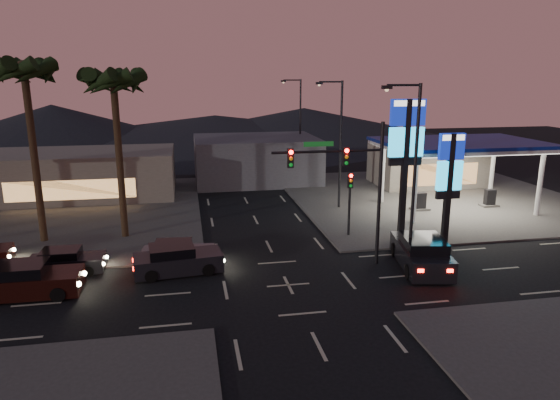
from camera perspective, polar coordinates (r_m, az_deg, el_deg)
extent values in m
plane|color=black|center=(25.76, 0.95, -9.70)|extent=(140.00, 140.00, 0.00)
cube|color=#47443F|center=(45.45, 16.86, 0.33)|extent=(24.00, 24.00, 0.12)
cube|color=#47443F|center=(41.95, -25.82, -1.61)|extent=(24.00, 24.00, 0.12)
cylinder|color=silver|center=(36.61, 15.15, 1.15)|extent=(0.36, 0.36, 5.00)
cylinder|color=silver|center=(41.90, 27.58, 1.62)|extent=(0.36, 0.36, 5.00)
cylinder|color=silver|center=(41.97, 11.64, 2.96)|extent=(0.36, 0.36, 5.00)
cylinder|color=silver|center=(46.66, 23.11, 3.22)|extent=(0.36, 0.36, 5.00)
cube|color=silver|center=(41.10, 19.92, 6.00)|extent=(12.00, 8.00, 0.50)
cube|color=white|center=(41.14, 19.88, 5.58)|extent=(11.60, 7.60, 0.06)
cube|color=navy|center=(41.08, 19.93, 6.20)|extent=(12.20, 8.20, 0.25)
cube|color=black|center=(40.48, 15.73, -0.15)|extent=(0.80, 0.50, 1.40)
cube|color=black|center=(43.45, 22.85, 0.21)|extent=(0.80, 0.50, 1.40)
cube|color=#726B5B|center=(50.32, 16.46, 3.91)|extent=(10.00, 6.00, 4.00)
cube|color=black|center=(32.06, 14.02, 3.08)|extent=(0.35, 0.35, 9.00)
cube|color=navy|center=(31.59, 14.42, 9.68)|extent=(2.20, 0.30, 1.60)
cube|color=white|center=(31.56, 14.48, 10.67)|extent=(1.98, 0.32, 0.35)
cube|color=#19B2EF|center=(31.77, 14.22, 6.45)|extent=(2.20, 0.30, 1.80)
cube|color=black|center=(31.94, 14.10, 4.31)|extent=(2.09, 0.28, 0.50)
cube|color=black|center=(32.51, 18.66, 1.10)|extent=(0.35, 0.35, 7.00)
cube|color=navy|center=(32.05, 19.03, 5.81)|extent=(1.60, 0.30, 1.60)
cube|color=white|center=(31.98, 19.11, 6.79)|extent=(1.44, 0.32, 0.35)
cube|color=#19B2EF|center=(32.33, 18.78, 2.66)|extent=(1.60, 0.30, 1.80)
cube|color=black|center=(32.58, 18.61, 0.59)|extent=(1.52, 0.28, 0.50)
cylinder|color=black|center=(27.85, 11.30, 0.55)|extent=(0.20, 0.20, 8.00)
cylinder|color=black|center=(26.40, 5.48, 5.55)|extent=(6.00, 0.14, 0.14)
cube|color=#0C3F14|center=(26.21, 4.44, 6.40)|extent=(1.60, 0.05, 0.25)
cube|color=black|center=(26.74, 7.53, 4.96)|extent=(0.32, 0.25, 1.00)
sphere|color=#FF0C07|center=(26.55, 7.65, 5.61)|extent=(0.22, 0.22, 0.22)
sphere|color=orange|center=(26.60, 7.63, 4.90)|extent=(0.20, 0.20, 0.20)
sphere|color=#0CB226|center=(26.66, 7.61, 4.20)|extent=(0.20, 0.20, 0.20)
cube|color=black|center=(25.97, 1.20, 4.80)|extent=(0.32, 0.25, 1.00)
sphere|color=#FF0C07|center=(25.77, 1.27, 5.47)|extent=(0.22, 0.22, 0.22)
sphere|color=orange|center=(25.83, 1.27, 4.75)|extent=(0.20, 0.20, 0.20)
sphere|color=#0CB226|center=(25.88, 1.27, 4.03)|extent=(0.20, 0.20, 0.20)
cylinder|color=black|center=(32.88, 7.92, -0.83)|extent=(0.16, 0.16, 4.00)
cube|color=black|center=(32.46, 8.03, 2.24)|extent=(0.32, 0.25, 1.00)
sphere|color=#FF0C07|center=(32.26, 8.13, 2.76)|extent=(0.22, 0.22, 0.22)
sphere|color=orange|center=(32.33, 8.11, 2.18)|extent=(0.20, 0.20, 0.20)
sphere|color=#0CB226|center=(32.39, 8.09, 1.61)|extent=(0.20, 0.20, 0.20)
cylinder|color=black|center=(27.34, 15.10, 2.23)|extent=(0.18, 0.18, 10.00)
cylinder|color=black|center=(26.43, 13.98, 12.63)|extent=(1.80, 0.12, 0.12)
cube|color=black|center=(26.07, 12.12, 12.49)|extent=(0.50, 0.25, 0.18)
sphere|color=#FFCC8C|center=(26.08, 12.11, 12.23)|extent=(0.20, 0.20, 0.20)
cylinder|color=black|center=(39.28, 6.93, 6.10)|extent=(0.18, 0.18, 10.00)
cylinder|color=black|center=(38.65, 5.84, 13.29)|extent=(1.80, 0.12, 0.12)
cube|color=black|center=(38.41, 4.51, 13.17)|extent=(0.50, 0.25, 0.18)
sphere|color=#FFCC8C|center=(38.41, 4.51, 12.99)|extent=(0.20, 0.20, 0.20)
cylinder|color=black|center=(52.70, 2.33, 8.20)|extent=(0.18, 0.18, 10.00)
cylinder|color=black|center=(52.23, 1.39, 13.54)|extent=(1.80, 0.12, 0.12)
cube|color=black|center=(52.05, 0.39, 13.44)|extent=(0.50, 0.25, 0.18)
sphere|color=#FFCC8C|center=(52.05, 0.39, 13.30)|extent=(0.20, 0.20, 0.20)
cylinder|color=black|center=(33.28, -17.87, 4.26)|extent=(0.44, 0.44, 10.20)
sphere|color=black|center=(32.86, -18.55, 13.05)|extent=(0.90, 0.90, 0.90)
cone|color=black|center=(32.72, -16.20, 12.69)|extent=(0.90, 2.74, 1.91)
cone|color=black|center=(33.67, -16.72, 12.68)|extent=(2.57, 2.57, 1.91)
cone|color=black|center=(34.15, -18.22, 12.58)|extent=(2.74, 0.90, 1.91)
cone|color=black|center=(33.90, -19.88, 12.45)|extent=(2.57, 2.57, 1.91)
cone|color=black|center=(33.05, -20.79, 12.35)|extent=(0.90, 2.74, 1.91)
cone|color=black|center=(32.08, -20.38, 12.36)|extent=(2.57, 2.57, 1.91)
cone|color=black|center=(31.57, -18.81, 12.47)|extent=(2.74, 0.90, 1.91)
cone|color=black|center=(31.84, -17.05, 12.61)|extent=(2.57, 2.57, 1.91)
cylinder|color=black|center=(34.23, -26.25, 4.25)|extent=(0.44, 0.44, 10.80)
sphere|color=black|center=(33.87, -27.26, 13.28)|extent=(0.90, 0.90, 0.90)
cone|color=black|center=(33.53, -25.02, 13.00)|extent=(0.90, 2.74, 1.91)
cone|color=black|center=(34.52, -25.28, 12.97)|extent=(2.57, 2.57, 1.91)
cone|color=black|center=(35.12, -26.61, 12.83)|extent=(2.74, 0.90, 1.91)
cone|color=black|center=(35.00, -28.25, 12.65)|extent=(2.57, 2.57, 1.91)
cone|color=black|center=(34.24, -29.33, 12.53)|extent=(0.90, 2.74, 1.91)
cone|color=black|center=(33.25, -29.19, 12.55)|extent=(2.57, 2.57, 1.91)
cone|color=black|center=(32.61, -27.83, 12.71)|extent=(2.74, 0.90, 1.91)
cone|color=black|center=(32.73, -26.07, 12.90)|extent=(2.57, 2.57, 1.91)
cube|color=#726B5B|center=(46.77, -21.88, 2.73)|extent=(16.00, 8.00, 4.00)
cube|color=#4C4C51|center=(50.22, -2.78, 4.68)|extent=(12.00, 9.00, 4.40)
cone|color=black|center=(85.83, -24.50, 7.90)|extent=(40.00, 40.00, 6.00)
cone|color=black|center=(85.77, 2.74, 8.79)|extent=(50.00, 50.00, 5.00)
cone|color=black|center=(83.64, -7.42, 8.21)|extent=(60.00, 60.00, 4.00)
cube|color=black|center=(27.63, -11.55, -7.01)|extent=(4.83, 2.46, 0.95)
cube|color=black|center=(27.39, -12.27, -5.82)|extent=(2.51, 2.04, 0.69)
cylinder|color=black|center=(28.70, -8.76, -6.59)|extent=(0.70, 0.33, 0.67)
cylinder|color=black|center=(27.05, -8.19, -7.88)|extent=(0.70, 0.33, 0.67)
cylinder|color=black|center=(28.48, -14.69, -7.07)|extent=(0.70, 0.33, 0.67)
cylinder|color=black|center=(26.81, -14.49, -8.41)|extent=(0.70, 0.33, 0.67)
sphere|color=#FFF2BF|center=(28.47, -7.02, -6.02)|extent=(0.23, 0.23, 0.23)
sphere|color=#FFF2BF|center=(27.30, -6.54, -6.90)|extent=(0.23, 0.23, 0.23)
cube|color=#FF140A|center=(28.08, -16.44, -6.62)|extent=(0.11, 0.27, 0.15)
cube|color=#FF140A|center=(26.90, -16.38, -7.54)|extent=(0.11, 0.27, 0.15)
cube|color=black|center=(27.27, -26.81, -8.52)|extent=(4.91, 2.11, 1.00)
cube|color=black|center=(27.14, -27.64, -7.22)|extent=(2.46, 1.91, 0.72)
cylinder|color=black|center=(27.79, -23.12, -8.27)|extent=(0.71, 0.27, 0.71)
cylinder|color=black|center=(26.10, -24.02, -9.81)|extent=(0.71, 0.27, 0.71)
cylinder|color=black|center=(28.68, -29.23, -8.28)|extent=(0.71, 0.27, 0.71)
sphere|color=#FFF2BF|center=(27.22, -21.48, -7.82)|extent=(0.24, 0.24, 0.24)
sphere|color=#FFF2BF|center=(26.02, -22.03, -8.89)|extent=(0.24, 0.24, 0.24)
cube|color=#5A5A5C|center=(28.83, -11.52, -6.27)|extent=(4.16, 2.05, 0.82)
cube|color=black|center=(28.68, -12.12, -5.24)|extent=(2.14, 1.73, 0.59)
cylinder|color=black|center=(29.51, -8.86, -6.09)|extent=(0.60, 0.27, 0.58)
cylinder|color=black|center=(28.06, -9.04, -7.18)|extent=(0.60, 0.27, 0.58)
cylinder|color=black|center=(29.79, -13.80, -6.15)|extent=(0.60, 0.27, 0.58)
cylinder|color=black|center=(28.36, -14.24, -7.23)|extent=(0.60, 0.27, 0.58)
sphere|color=#FFF2BF|center=(29.17, -7.47, -5.72)|extent=(0.20, 0.20, 0.20)
sphere|color=#FFF2BF|center=(28.14, -7.54, -6.47)|extent=(0.20, 0.20, 0.20)
cube|color=#FF140A|center=(29.58, -15.31, -5.68)|extent=(0.09, 0.23, 0.13)
cube|color=#FF140A|center=(28.57, -15.67, -6.41)|extent=(0.09, 0.23, 0.13)
cube|color=black|center=(29.49, -23.15, -6.71)|extent=(3.96, 1.72, 0.80)
cube|color=black|center=(29.38, -23.76, -5.74)|extent=(1.99, 1.55, 0.58)
cylinder|color=black|center=(29.99, -20.46, -6.53)|extent=(0.58, 0.22, 0.57)
cylinder|color=black|center=(28.59, -21.00, -7.59)|extent=(0.58, 0.22, 0.57)
cylinder|color=black|center=(30.57, -25.09, -6.60)|extent=(0.58, 0.22, 0.57)
cylinder|color=black|center=(29.21, -25.85, -7.63)|extent=(0.58, 0.22, 0.57)
sphere|color=#FFF2BF|center=(29.56, -19.21, -6.17)|extent=(0.20, 0.20, 0.20)
sphere|color=#FFF2BF|center=(28.57, -19.55, -6.90)|extent=(0.20, 0.20, 0.20)
cube|color=#FF140A|center=(30.46, -26.56, -6.16)|extent=(0.08, 0.22, 0.13)
cube|color=#FF140A|center=(29.51, -27.14, -6.86)|extent=(0.08, 0.22, 0.13)
cylinder|color=black|center=(33.26, -29.31, -5.42)|extent=(0.64, 0.29, 0.62)
sphere|color=#FFF2BF|center=(32.76, -28.14, -5.02)|extent=(0.21, 0.21, 0.21)
sphere|color=#FFF2BF|center=(31.68, -28.58, -5.69)|extent=(0.21, 0.21, 0.21)
cube|color=black|center=(28.92, 15.77, -6.10)|extent=(3.25, 5.74, 1.11)
cube|color=black|center=(28.34, 16.06, -4.95)|extent=(2.56, 3.05, 0.80)
cylinder|color=black|center=(30.32, 12.98, -5.54)|extent=(0.44, 0.83, 0.79)
cylinder|color=black|center=(30.85, 16.78, -5.44)|extent=(0.44, 0.83, 0.79)
cylinder|color=black|center=(27.20, 14.54, -7.95)|extent=(0.44, 0.83, 0.79)
cylinder|color=black|center=(27.78, 18.76, -7.79)|extent=(0.44, 0.83, 0.79)
cube|color=#FF140A|center=(26.23, 15.78, -7.77)|extent=(0.32, 0.15, 0.17)
cube|color=#FF140A|center=(26.66, 18.86, -7.65)|extent=(0.32, 0.15, 0.17)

